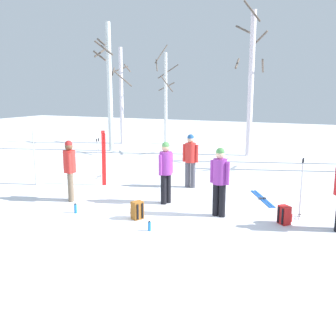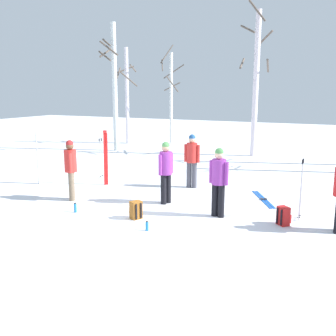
{
  "view_description": "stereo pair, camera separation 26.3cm",
  "coord_description": "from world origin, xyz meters",
  "px_view_note": "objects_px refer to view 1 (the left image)",
  "views": [
    {
      "loc": [
        4.2,
        -7.69,
        3.06
      ],
      "look_at": [
        0.08,
        1.56,
        1.0
      ],
      "focal_mm": 40.82,
      "sensor_mm": 36.0,
      "label": 1
    },
    {
      "loc": [
        4.44,
        -7.58,
        3.06
      ],
      "look_at": [
        0.08,
        1.56,
        1.0
      ],
      "focal_mm": 40.82,
      "sensor_mm": 36.0,
      "label": 2
    }
  ],
  "objects_px": {
    "ski_pair_planted_1": "(104,158)",
    "birch_tree_3": "(251,81)",
    "ski_poles_0": "(301,187)",
    "water_bottle_0": "(76,209)",
    "person_3": "(166,169)",
    "birch_tree_1": "(109,85)",
    "ski_poles_1": "(98,157)",
    "birch_tree_2": "(165,95)",
    "person_4": "(190,157)",
    "birch_tree_0": "(121,94)",
    "person_2": "(220,178)",
    "ski_pair_lying_0": "(262,198)",
    "backpack_0": "(137,210)",
    "backpack_1": "(284,215)",
    "ski_pair_planted_0": "(34,156)",
    "person_0": "(70,167)",
    "water_bottle_1": "(149,226)"
  },
  "relations": [
    {
      "from": "ski_poles_0",
      "to": "water_bottle_1",
      "type": "bearing_deg",
      "value": -142.7
    },
    {
      "from": "person_0",
      "to": "birch_tree_3",
      "type": "height_order",
      "value": "birch_tree_3"
    },
    {
      "from": "ski_poles_0",
      "to": "birch_tree_0",
      "type": "bearing_deg",
      "value": 137.84
    },
    {
      "from": "backpack_0",
      "to": "birch_tree_0",
      "type": "relative_size",
      "value": 0.08
    },
    {
      "from": "ski_poles_0",
      "to": "person_3",
      "type": "bearing_deg",
      "value": -176.97
    },
    {
      "from": "ski_pair_planted_1",
      "to": "birch_tree_3",
      "type": "bearing_deg",
      "value": 68.85
    },
    {
      "from": "ski_pair_planted_1",
      "to": "ski_poles_0",
      "type": "height_order",
      "value": "ski_pair_planted_1"
    },
    {
      "from": "ski_poles_0",
      "to": "birch_tree_1",
      "type": "distance_m",
      "value": 12.58
    },
    {
      "from": "birch_tree_0",
      "to": "person_4",
      "type": "bearing_deg",
      "value": -47.76
    },
    {
      "from": "birch_tree_1",
      "to": "person_2",
      "type": "bearing_deg",
      "value": -44.11
    },
    {
      "from": "person_3",
      "to": "ski_poles_0",
      "type": "relative_size",
      "value": 1.16
    },
    {
      "from": "backpack_0",
      "to": "backpack_1",
      "type": "height_order",
      "value": "same"
    },
    {
      "from": "ski_pair_planted_1",
      "to": "water_bottle_0",
      "type": "distance_m",
      "value": 3.04
    },
    {
      "from": "birch_tree_2",
      "to": "person_4",
      "type": "bearing_deg",
      "value": -61.25
    },
    {
      "from": "person_3",
      "to": "person_2",
      "type": "bearing_deg",
      "value": -15.6
    },
    {
      "from": "water_bottle_0",
      "to": "birch_tree_2",
      "type": "height_order",
      "value": "birch_tree_2"
    },
    {
      "from": "birch_tree_1",
      "to": "ski_pair_planted_0",
      "type": "bearing_deg",
      "value": -77.06
    },
    {
      "from": "person_2",
      "to": "birch_tree_2",
      "type": "height_order",
      "value": "birch_tree_2"
    },
    {
      "from": "water_bottle_1",
      "to": "birch_tree_3",
      "type": "height_order",
      "value": "birch_tree_3"
    },
    {
      "from": "person_4",
      "to": "birch_tree_3",
      "type": "distance_m",
      "value": 7.37
    },
    {
      "from": "ski_poles_0",
      "to": "backpack_0",
      "type": "height_order",
      "value": "ski_poles_0"
    },
    {
      "from": "person_0",
      "to": "backpack_0",
      "type": "distance_m",
      "value": 2.66
    },
    {
      "from": "person_4",
      "to": "person_3",
      "type": "bearing_deg",
      "value": -89.34
    },
    {
      "from": "water_bottle_0",
      "to": "person_0",
      "type": "bearing_deg",
      "value": 132.98
    },
    {
      "from": "ski_poles_0",
      "to": "birch_tree_3",
      "type": "distance_m",
      "value": 9.63
    },
    {
      "from": "ski_pair_lying_0",
      "to": "birch_tree_3",
      "type": "relative_size",
      "value": 0.24
    },
    {
      "from": "ski_pair_planted_0",
      "to": "ski_pair_lying_0",
      "type": "bearing_deg",
      "value": 10.47
    },
    {
      "from": "birch_tree_1",
      "to": "birch_tree_2",
      "type": "bearing_deg",
      "value": 68.17
    },
    {
      "from": "backpack_0",
      "to": "birch_tree_3",
      "type": "xyz_separation_m",
      "value": [
        0.42,
        10.33,
        3.28
      ]
    },
    {
      "from": "person_2",
      "to": "birch_tree_2",
      "type": "relative_size",
      "value": 0.3
    },
    {
      "from": "person_2",
      "to": "ski_poles_0",
      "type": "distance_m",
      "value": 1.97
    },
    {
      "from": "birch_tree_1",
      "to": "person_4",
      "type": "bearing_deg",
      "value": -40.29
    },
    {
      "from": "ski_pair_planted_0",
      "to": "ski_pair_planted_1",
      "type": "bearing_deg",
      "value": 21.93
    },
    {
      "from": "ski_poles_0",
      "to": "ski_poles_1",
      "type": "bearing_deg",
      "value": 166.74
    },
    {
      "from": "birch_tree_2",
      "to": "birch_tree_3",
      "type": "xyz_separation_m",
      "value": [
        5.34,
        -2.2,
        0.72
      ]
    },
    {
      "from": "ski_poles_0",
      "to": "water_bottle_1",
      "type": "xyz_separation_m",
      "value": [
        -2.96,
        -2.26,
        -0.68
      ]
    },
    {
      "from": "ski_pair_lying_0",
      "to": "backpack_1",
      "type": "bearing_deg",
      "value": -66.07
    },
    {
      "from": "birch_tree_0",
      "to": "birch_tree_1",
      "type": "relative_size",
      "value": 0.86
    },
    {
      "from": "ski_pair_planted_1",
      "to": "birch_tree_3",
      "type": "distance_m",
      "value": 8.75
    },
    {
      "from": "ski_poles_1",
      "to": "birch_tree_2",
      "type": "height_order",
      "value": "birch_tree_2"
    },
    {
      "from": "birch_tree_2",
      "to": "birch_tree_3",
      "type": "bearing_deg",
      "value": -22.42
    },
    {
      "from": "birch_tree_2",
      "to": "ski_poles_0",
      "type": "bearing_deg",
      "value": -51.93
    },
    {
      "from": "ski_pair_planted_0",
      "to": "backpack_1",
      "type": "xyz_separation_m",
      "value": [
        8.04,
        -0.6,
        -0.76
      ]
    },
    {
      "from": "person_3",
      "to": "person_4",
      "type": "height_order",
      "value": "same"
    },
    {
      "from": "ski_pair_planted_0",
      "to": "ski_poles_1",
      "type": "bearing_deg",
      "value": 49.21
    },
    {
      "from": "ski_pair_planted_0",
      "to": "ski_poles_1",
      "type": "relative_size",
      "value": 1.37
    },
    {
      "from": "ski_pair_lying_0",
      "to": "water_bottle_0",
      "type": "xyz_separation_m",
      "value": [
        -4.1,
        -3.25,
        0.11
      ]
    },
    {
      "from": "birch_tree_2",
      "to": "water_bottle_1",
      "type": "bearing_deg",
      "value": -67.06
    },
    {
      "from": "person_3",
      "to": "birch_tree_3",
      "type": "height_order",
      "value": "birch_tree_3"
    },
    {
      "from": "ski_pair_lying_0",
      "to": "birch_tree_0",
      "type": "bearing_deg",
      "value": 138.9
    }
  ]
}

